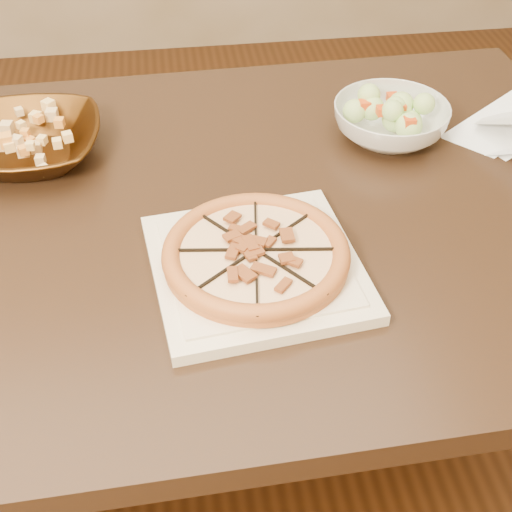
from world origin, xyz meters
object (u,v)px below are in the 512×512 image
at_px(bronze_bowl, 28,144).
at_px(salad_bowl, 390,122).
at_px(dining_table, 190,262).
at_px(plate, 256,267).
at_px(pizza, 256,254).

xyz_separation_m(bronze_bowl, salad_bowl, (0.59, -0.01, 0.00)).
height_order(bronze_bowl, salad_bowl, salad_bowl).
distance_m(dining_table, bronze_bowl, 0.32).
relative_size(bronze_bowl, salad_bowl, 1.22).
distance_m(plate, salad_bowl, 0.41).
distance_m(pizza, bronze_bowl, 0.46).
bearing_deg(pizza, dining_table, 119.49).
bearing_deg(bronze_bowl, salad_bowl, -1.36).
bearing_deg(bronze_bowl, pizza, -44.70).
bearing_deg(bronze_bowl, plate, -44.70).
height_order(plate, bronze_bowl, bronze_bowl).
distance_m(plate, bronze_bowl, 0.46).
distance_m(pizza, salad_bowl, 0.41).
height_order(pizza, salad_bowl, salad_bowl).
bearing_deg(plate, pizza, 159.42).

